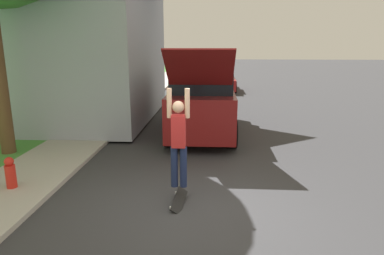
{
  "coord_description": "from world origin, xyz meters",
  "views": [
    {
      "loc": [
        0.46,
        -5.75,
        2.91
      ],
      "look_at": [
        -0.03,
        1.79,
        1.05
      ],
      "focal_mm": 32.0,
      "sensor_mm": 36.0,
      "label": 1
    }
  ],
  "objects_px": {
    "suv_parked": "(203,100)",
    "skateboarder": "(179,138)",
    "skateboard": "(179,201)",
    "car_down_street": "(220,80)",
    "fire_hydrant": "(10,173)"
  },
  "relations": [
    {
      "from": "fire_hydrant",
      "to": "skateboarder",
      "type": "bearing_deg",
      "value": -3.44
    },
    {
      "from": "suv_parked",
      "to": "fire_hydrant",
      "type": "distance_m",
      "value": 6.16
    },
    {
      "from": "car_down_street",
      "to": "fire_hydrant",
      "type": "height_order",
      "value": "car_down_street"
    },
    {
      "from": "skateboard",
      "to": "car_down_street",
      "type": "bearing_deg",
      "value": 86.54
    },
    {
      "from": "car_down_street",
      "to": "skateboarder",
      "type": "xyz_separation_m",
      "value": [
        -0.98,
        -15.9,
        0.6
      ]
    },
    {
      "from": "suv_parked",
      "to": "car_down_street",
      "type": "distance_m",
      "value": 10.83
    },
    {
      "from": "suv_parked",
      "to": "skateboarder",
      "type": "bearing_deg",
      "value": -92.99
    },
    {
      "from": "car_down_street",
      "to": "fire_hydrant",
      "type": "xyz_separation_m",
      "value": [
        -4.38,
        -15.7,
        -0.25
      ]
    },
    {
      "from": "suv_parked",
      "to": "skateboarder",
      "type": "height_order",
      "value": "suv_parked"
    },
    {
      "from": "skateboarder",
      "to": "suv_parked",
      "type": "bearing_deg",
      "value": 87.01
    },
    {
      "from": "car_down_street",
      "to": "skateboard",
      "type": "distance_m",
      "value": 16.06
    },
    {
      "from": "skateboarder",
      "to": "skateboard",
      "type": "height_order",
      "value": "skateboarder"
    },
    {
      "from": "skateboard",
      "to": "fire_hydrant",
      "type": "height_order",
      "value": "fire_hydrant"
    },
    {
      "from": "skateboard",
      "to": "skateboarder",
      "type": "bearing_deg",
      "value": 95.07
    },
    {
      "from": "suv_parked",
      "to": "car_down_street",
      "type": "xyz_separation_m",
      "value": [
        0.71,
        10.8,
        -0.47
      ]
    }
  ]
}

